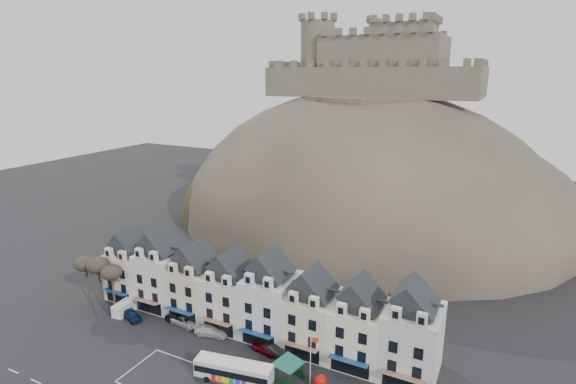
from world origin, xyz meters
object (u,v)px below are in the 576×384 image
object	(u,v)px
red_buoy	(321,382)
car_black	(179,319)
flagpole	(311,358)
car_navy	(132,315)
car_silver	(186,321)
bus_shelter	(288,358)
car_maroon	(265,348)
car_charcoal	(272,350)
bus	(234,371)
car_white	(211,331)
white_van	(125,307)

from	to	relation	value
red_buoy	car_black	distance (m)	25.84
red_buoy	flagpole	world-z (taller)	flagpole
car_navy	car_silver	size ratio (longest dim) A/B	0.90
bus_shelter	car_maroon	size ratio (longest dim) A/B	1.64
car_navy	red_buoy	bearing A→B (deg)	-73.33
bus_shelter	flagpole	world-z (taller)	flagpole
bus_shelter	flagpole	bearing A→B (deg)	16.80
car_navy	car_charcoal	world-z (taller)	car_navy
bus	car_white	distance (m)	11.40
red_buoy	car_silver	xyz separation A→B (m)	(-24.30, 4.17, -0.37)
white_van	car_white	size ratio (longest dim) A/B	0.87
flagpole	car_maroon	xyz separation A→B (m)	(-8.55, 3.41, -3.37)
flagpole	white_van	xyz separation A→B (m)	(-34.07, 2.53, -3.06)
car_silver	car_charcoal	distance (m)	15.61
white_van	bus_shelter	bearing A→B (deg)	-10.47
bus_shelter	car_navy	world-z (taller)	bus_shelter
bus	flagpole	xyz separation A→B (m)	(8.96, 3.64, 2.47)
white_van	car_black	xyz separation A→B (m)	(9.92, 1.53, -0.22)
bus	bus_shelter	size ratio (longest dim) A/B	1.60
car_white	car_charcoal	world-z (taller)	car_white
car_navy	car_black	bearing A→B (deg)	-51.97
bus	car_white	xyz separation A→B (m)	(-8.79, 7.22, -0.83)
white_van	flagpole	bearing A→B (deg)	-9.56
car_black	car_silver	distance (m)	1.20
red_buoy	car_charcoal	distance (m)	9.43
red_buoy	car_black	size ratio (longest dim) A/B	0.46
white_van	car_silver	distance (m)	11.23
flagpole	red_buoy	bearing A→B (deg)	-4.81
flagpole	car_silver	xyz separation A→B (m)	(-22.95, 4.06, -3.34)
bus	car_charcoal	size ratio (longest dim) A/B	2.42
bus	car_charcoal	xyz separation A→B (m)	(1.61, 7.15, -0.86)
bus_shelter	car_black	distance (m)	21.69
bus_shelter	white_van	world-z (taller)	bus_shelter
bus	car_navy	world-z (taller)	bus
bus	bus_shelter	xyz separation A→B (m)	(5.92, 3.38, 1.66)
white_van	car_charcoal	distance (m)	26.74
bus	white_van	xyz separation A→B (m)	(-25.10, 6.18, -0.59)
car_charcoal	car_maroon	bearing A→B (deg)	101.14
bus	car_white	size ratio (longest dim) A/B	2.02
bus	car_silver	bearing A→B (deg)	141.22
red_buoy	car_maroon	world-z (taller)	red_buoy
car_maroon	car_charcoal	xyz separation A→B (m)	(1.20, 0.09, 0.03)
car_black	car_charcoal	world-z (taller)	car_black
flagpole	car_charcoal	size ratio (longest dim) A/B	1.67
car_navy	car_maroon	xyz separation A→B (m)	(23.09, 1.85, -0.09)
bus	car_maroon	bearing A→B (deg)	76.72
car_silver	car_white	xyz separation A→B (m)	(5.20, -0.49, 0.04)
bus_shelter	car_black	xyz separation A→B (m)	(-21.11, 4.33, -2.47)
car_silver	car_maroon	world-z (taller)	car_silver
car_navy	car_white	xyz separation A→B (m)	(13.89, 2.01, -0.02)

